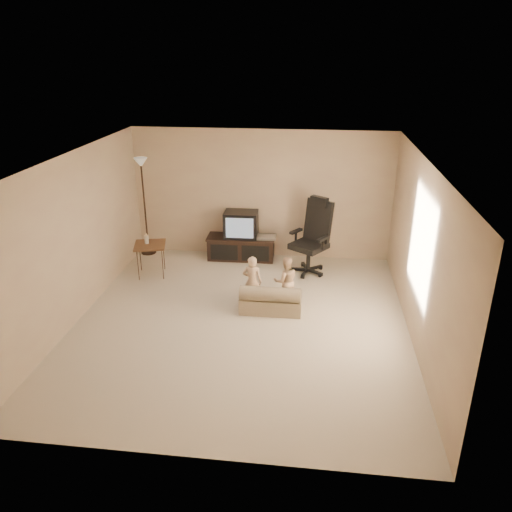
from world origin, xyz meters
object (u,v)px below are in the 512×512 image
Objects in this scene: side_table at (150,245)px; floor_lamp at (143,185)px; child_sofa at (271,300)px; office_chair at (312,246)px; tv_stand at (241,239)px; toddler_left at (252,282)px; toddler_right at (286,281)px.

side_table is 0.42× the size of floor_lamp.
floor_lamp is 2.01× the size of child_sofa.
office_chair is 1.73× the size of side_table.
child_sofa is at bearing -70.81° from tv_stand.
tv_stand reaches higher than toddler_left.
tv_stand is at bearing -75.58° from toddler_right.
toddler_left is (2.00, -0.98, -0.15)m from side_table.
toddler_left reaches higher than child_sofa.
office_chair is at bearing -8.84° from floor_lamp.
office_chair reaches higher than side_table.
office_chair is 1.70× the size of toddler_right.
office_chair is 2.95m from side_table.
office_chair is at bearing -116.41° from toddler_left.
office_chair is 1.45× the size of child_sofa.
toddler_left is at bearing -39.77° from floor_lamp.
tv_stand is at bearing -1.73° from floor_lamp.
floor_lamp reaches higher than side_table.
child_sofa is (2.31, -1.11, -0.39)m from side_table.
office_chair is 1.74m from toddler_left.
child_sofa is 1.12× the size of toddler_left.
floor_lamp is 3.61m from toddler_right.
tv_stand is 1.82m from side_table.
toddler_left is at bearing -77.86° from tv_stand.
floor_lamp is (-3.31, 0.51, 0.92)m from office_chair.
tv_stand is at bearing 110.44° from child_sofa.
child_sofa is at bearing -25.74° from side_table.
floor_lamp is at bearing 141.67° from child_sofa.
side_table is (-2.91, -0.50, 0.08)m from office_chair.
tv_stand is 1.99m from toddler_left.
side_table is 0.84× the size of child_sofa.
floor_lamp is 2.24× the size of toddler_left.
office_chair is (1.38, -0.46, 0.10)m from tv_stand.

